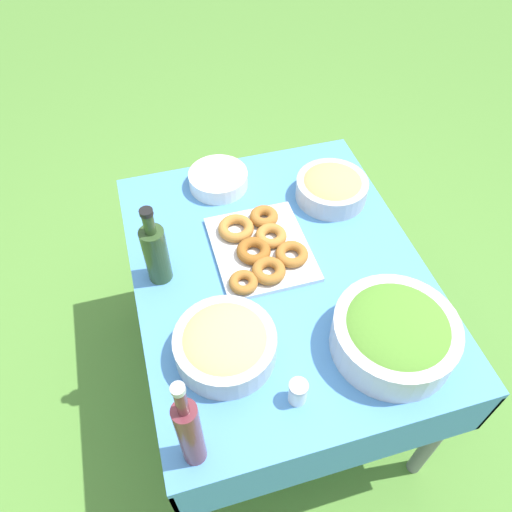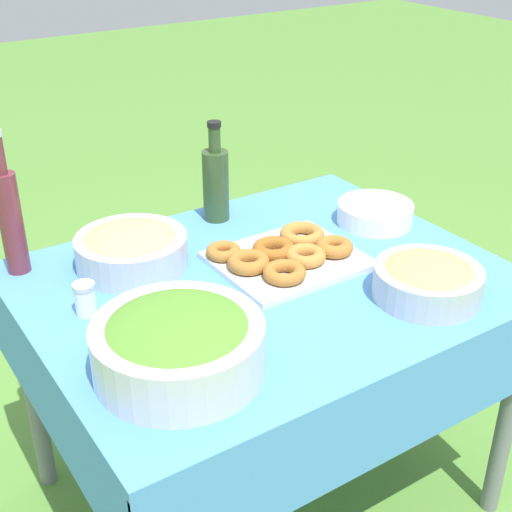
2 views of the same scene
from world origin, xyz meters
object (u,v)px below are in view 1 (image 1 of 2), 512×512
object	(u,v)px
donut_platter	(261,247)
bread_bowl	(332,187)
pasta_bowl	(225,344)
plate_stack	(218,179)
olive_oil_bottle	(156,252)
wine_bottle	(189,432)
salad_bowl	(395,333)

from	to	relation	value
donut_platter	bread_bowl	bearing A→B (deg)	-60.26
donut_platter	bread_bowl	distance (m)	0.37
pasta_bowl	bread_bowl	bearing A→B (deg)	-45.00
pasta_bowl	plate_stack	distance (m)	0.71
donut_platter	pasta_bowl	bearing A→B (deg)	149.23
pasta_bowl	olive_oil_bottle	xyz separation A→B (m)	(0.33, 0.13, 0.06)
plate_stack	olive_oil_bottle	distance (m)	0.47
pasta_bowl	bread_bowl	distance (m)	0.74
pasta_bowl	wine_bottle	world-z (taller)	wine_bottle
salad_bowl	wine_bottle	size ratio (longest dim) A/B	0.94
salad_bowl	pasta_bowl	xyz separation A→B (m)	(0.11, 0.46, -0.02)
salad_bowl	plate_stack	world-z (taller)	salad_bowl
salad_bowl	wine_bottle	distance (m)	0.62
plate_stack	olive_oil_bottle	xyz separation A→B (m)	(-0.37, 0.28, 0.09)
salad_bowl	bread_bowl	bearing A→B (deg)	-5.87
salad_bowl	bread_bowl	size ratio (longest dim) A/B	1.36
pasta_bowl	wine_bottle	xyz separation A→B (m)	(-0.25, 0.14, 0.09)
salad_bowl	donut_platter	world-z (taller)	salad_bowl
pasta_bowl	plate_stack	size ratio (longest dim) A/B	1.31
olive_oil_bottle	wine_bottle	size ratio (longest dim) A/B	0.79
donut_platter	olive_oil_bottle	bearing A→B (deg)	91.85
pasta_bowl	wine_bottle	distance (m)	0.30
olive_oil_bottle	plate_stack	bearing A→B (deg)	-36.85
salad_bowl	bread_bowl	world-z (taller)	salad_bowl
bread_bowl	salad_bowl	bearing A→B (deg)	174.13
olive_oil_bottle	pasta_bowl	bearing A→B (deg)	-157.93
olive_oil_bottle	bread_bowl	xyz separation A→B (m)	(0.19, -0.66, -0.07)
donut_platter	bread_bowl	size ratio (longest dim) A/B	1.50
pasta_bowl	donut_platter	xyz separation A→B (m)	(0.34, -0.20, -0.03)
bread_bowl	plate_stack	bearing A→B (deg)	65.36
donut_platter	olive_oil_bottle	xyz separation A→B (m)	(-0.01, 0.34, 0.09)
plate_stack	donut_platter	bearing A→B (deg)	-170.58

